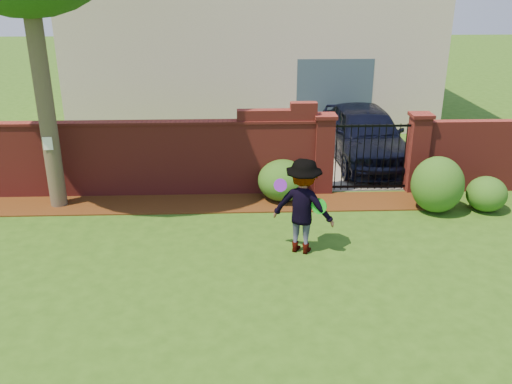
{
  "coord_description": "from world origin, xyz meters",
  "views": [
    {
      "loc": [
        0.36,
        -8.08,
        4.82
      ],
      "look_at": [
        0.73,
        1.4,
        1.05
      ],
      "focal_mm": 38.54,
      "sensor_mm": 36.0,
      "label": 1
    }
  ],
  "objects_px": {
    "man": "(302,207)",
    "frisbee_green": "(319,206)",
    "car": "(367,137)",
    "frisbee_purple": "(280,185)"
  },
  "relations": [
    {
      "from": "man",
      "to": "frisbee_green",
      "type": "distance_m",
      "value": 0.34
    },
    {
      "from": "frisbee_purple",
      "to": "frisbee_green",
      "type": "height_order",
      "value": "frisbee_purple"
    },
    {
      "from": "frisbee_purple",
      "to": "frisbee_green",
      "type": "bearing_deg",
      "value": -15.3
    },
    {
      "from": "man",
      "to": "frisbee_green",
      "type": "height_order",
      "value": "man"
    },
    {
      "from": "car",
      "to": "frisbee_green",
      "type": "relative_size",
      "value": 15.67
    },
    {
      "from": "man",
      "to": "frisbee_green",
      "type": "bearing_deg",
      "value": 172.3
    },
    {
      "from": "car",
      "to": "frisbee_green",
      "type": "xyz_separation_m",
      "value": [
        -2.06,
        -5.13,
        0.21
      ]
    },
    {
      "from": "car",
      "to": "man",
      "type": "distance_m",
      "value": 5.49
    },
    {
      "from": "car",
      "to": "frisbee_purple",
      "type": "relative_size",
      "value": 18.99
    },
    {
      "from": "car",
      "to": "man",
      "type": "height_order",
      "value": "man"
    }
  ]
}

